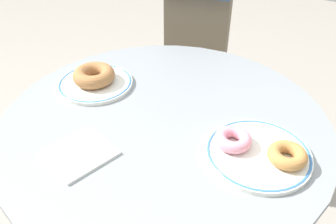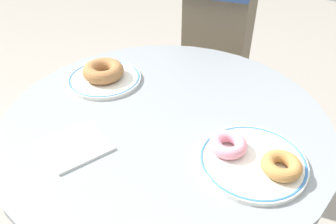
{
  "view_description": "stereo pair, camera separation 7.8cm",
  "coord_description": "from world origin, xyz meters",
  "views": [
    {
      "loc": [
        0.31,
        -0.56,
        1.23
      ],
      "look_at": [
        0.01,
        -0.01,
        0.76
      ],
      "focal_mm": 36.19,
      "sensor_mm": 36.0,
      "label": 1
    },
    {
      "loc": [
        0.38,
        -0.52,
        1.23
      ],
      "look_at": [
        0.01,
        -0.01,
        0.76
      ],
      "focal_mm": 36.19,
      "sensor_mm": 36.0,
      "label": 2
    }
  ],
  "objects": [
    {
      "name": "donut_old_fashioned",
      "position": [
        0.29,
        -0.02,
        0.76
      ],
      "size": [
        0.11,
        0.11,
        0.03
      ],
      "primitive_type": "torus",
      "rotation": [
        0.0,
        0.0,
        5.74
      ],
      "color": "#BC7F42",
      "rests_on": "plate_right"
    },
    {
      "name": "donut_cinnamon",
      "position": [
        -0.24,
        0.04,
        0.76
      ],
      "size": [
        0.14,
        0.14,
        0.04
      ],
      "primitive_type": "torus",
      "rotation": [
        0.0,
        0.0,
        1.85
      ],
      "color": "#A36B3D",
      "rests_on": "plate_left"
    },
    {
      "name": "paper_napkin",
      "position": [
        -0.09,
        -0.2,
        0.74
      ],
      "size": [
        0.15,
        0.16,
        0.01
      ],
      "primitive_type": "cube",
      "rotation": [
        0.0,
        0.0,
        -0.31
      ],
      "color": "white",
      "rests_on": "cafe_table"
    },
    {
      "name": "plate_left",
      "position": [
        -0.23,
        0.04,
        0.74
      ],
      "size": [
        0.2,
        0.2,
        0.01
      ],
      "color": "white",
      "rests_on": "cafe_table"
    },
    {
      "name": "donut_pink_frosted",
      "position": [
        0.18,
        -0.03,
        0.76
      ],
      "size": [
        0.11,
        0.11,
        0.03
      ],
      "primitive_type": "torus",
      "rotation": [
        0.0,
        0.0,
        4.08
      ],
      "color": "pink",
      "rests_on": "plate_right"
    },
    {
      "name": "plate_right",
      "position": [
        0.23,
        -0.02,
        0.74
      ],
      "size": [
        0.22,
        0.22,
        0.01
      ],
      "color": "white",
      "rests_on": "cafe_table"
    },
    {
      "name": "cafe_table",
      "position": [
        0.0,
        0.0,
        0.54
      ],
      "size": [
        0.78,
        0.78,
        0.73
      ],
      "color": "gray",
      "rests_on": "ground"
    }
  ]
}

